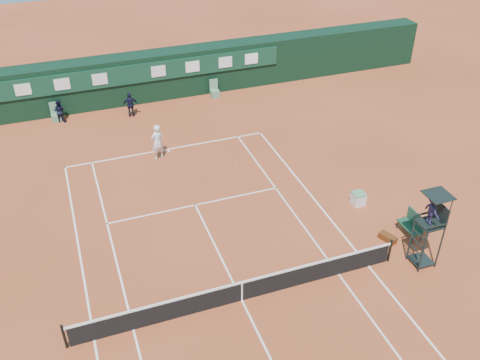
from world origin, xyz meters
name	(u,v)px	position (x,y,z in m)	size (l,w,h in m)	color
ground	(242,300)	(0.00, 0.00, 0.00)	(90.00, 90.00, 0.00)	#AD4C29
court_lines	(242,300)	(0.00, 0.00, 0.01)	(11.05, 23.85, 0.01)	white
tennis_net	(242,291)	(0.00, 0.00, 0.51)	(12.90, 0.10, 1.10)	black
back_wall	(141,77)	(0.00, 18.74, 1.51)	(40.00, 1.65, 3.00)	black
linesman_chair_left	(56,116)	(-5.50, 17.48, 0.32)	(0.55, 0.50, 1.15)	#527E5B
linesman_chair_right	(215,92)	(4.50, 17.48, 0.32)	(0.55, 0.50, 1.15)	#578565
umpire_chair	(432,215)	(7.58, -0.56, 2.46)	(0.96, 0.95, 3.42)	black
player_bench	(413,223)	(8.28, 1.14, 0.60)	(0.55, 1.20, 1.10)	#193F27
tennis_bag	(388,238)	(7.10, 1.12, 0.14)	(0.34, 0.77, 0.29)	black
cooler	(358,199)	(7.24, 3.86, 0.33)	(0.57, 0.57, 0.65)	silver
tennis_ball	(236,162)	(3.08, 9.30, 0.03)	(0.06, 0.06, 0.06)	#CCD331
player	(157,142)	(-0.67, 11.16, 0.99)	(0.72, 0.47, 1.98)	white
ball_kid_left	(59,111)	(-5.27, 17.30, 0.71)	(0.69, 0.54, 1.41)	black
ball_kid_right	(131,105)	(-1.14, 16.50, 0.78)	(0.92, 0.38, 1.56)	black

